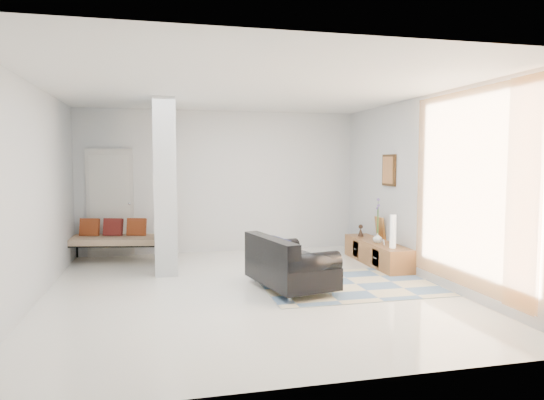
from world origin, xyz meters
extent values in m
plane|color=silver|center=(0.00, 0.00, 0.00)|extent=(6.00, 6.00, 0.00)
plane|color=white|center=(0.00, 0.00, 2.80)|extent=(6.00, 6.00, 0.00)
plane|color=silver|center=(0.00, 3.00, 1.40)|extent=(6.00, 0.00, 6.00)
plane|color=silver|center=(0.00, -3.00, 1.40)|extent=(6.00, 0.00, 6.00)
plane|color=silver|center=(-2.75, 0.00, 1.40)|extent=(0.00, 6.00, 6.00)
plane|color=silver|center=(2.75, 0.00, 1.40)|extent=(0.00, 6.00, 6.00)
cube|color=#B6BCBE|center=(-1.10, 1.60, 1.40)|extent=(0.35, 1.20, 2.80)
cube|color=beige|center=(-2.10, 2.96, 1.02)|extent=(0.85, 0.06, 2.04)
plane|color=#F59A40|center=(2.67, -1.15, 1.45)|extent=(0.00, 2.55, 2.55)
cube|color=#3D2610|center=(2.72, 1.15, 1.65)|extent=(0.04, 0.45, 0.55)
cube|color=brown|center=(2.52, 1.15, 0.20)|extent=(0.45, 1.90, 0.40)
cube|color=#3D2610|center=(2.30, 0.73, 0.20)|extent=(0.02, 0.25, 0.28)
cube|color=#3D2610|center=(2.30, 1.58, 0.20)|extent=(0.02, 0.25, 0.28)
cube|color=#C28039|center=(2.70, 1.42, 0.60)|extent=(0.09, 0.32, 0.40)
cube|color=silver|center=(2.42, 0.73, 0.46)|extent=(0.04, 0.10, 0.12)
cylinder|color=silver|center=(0.42, -0.75, 0.05)|extent=(0.05, 0.05, 0.10)
cylinder|color=silver|center=(0.17, 0.37, 0.05)|extent=(0.05, 0.05, 0.10)
cylinder|color=silver|center=(1.03, -0.61, 0.05)|extent=(0.05, 0.05, 0.10)
cylinder|color=silver|center=(0.78, 0.51, 0.05)|extent=(0.05, 0.05, 0.10)
cube|color=black|center=(0.60, -0.12, 0.25)|extent=(1.11, 1.54, 0.30)
cube|color=black|center=(0.29, -0.19, 0.58)|extent=(0.50, 1.40, 0.36)
cylinder|color=black|center=(0.72, -0.68, 0.48)|extent=(0.83, 0.45, 0.28)
cylinder|color=black|center=(0.48, 0.44, 0.48)|extent=(0.83, 0.45, 0.28)
cube|color=black|center=(0.41, -0.16, 0.60)|extent=(0.25, 0.53, 0.31)
cylinder|color=black|center=(-2.86, 2.26, 0.20)|extent=(0.04, 0.04, 0.40)
cylinder|color=black|center=(-1.08, 1.91, 0.20)|extent=(0.04, 0.04, 0.40)
cylinder|color=black|center=(-2.72, 2.99, 0.20)|extent=(0.04, 0.04, 0.40)
cylinder|color=black|center=(-0.94, 2.64, 0.20)|extent=(0.04, 0.04, 0.40)
cube|color=beige|center=(-1.90, 2.45, 0.38)|extent=(1.95, 1.11, 0.12)
cube|color=maroon|center=(-2.45, 2.71, 0.60)|extent=(0.37, 0.23, 0.33)
cube|color=maroon|center=(-2.03, 2.63, 0.60)|extent=(0.37, 0.23, 0.33)
cube|color=maroon|center=(-1.61, 2.55, 0.60)|extent=(0.37, 0.23, 0.33)
cube|color=#C2B894|center=(1.60, -0.09, 0.01)|extent=(2.74, 1.82, 0.01)
cylinder|color=white|center=(2.50, 0.53, 0.67)|extent=(0.10, 0.10, 0.54)
imported|color=white|center=(2.47, 1.04, 0.48)|extent=(0.18, 0.18, 0.17)
camera|label=1|loc=(-1.19, -6.61, 1.82)|focal=32.00mm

